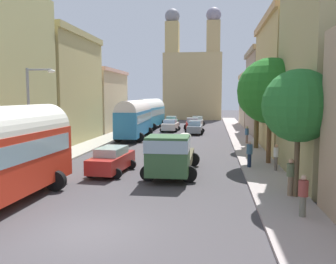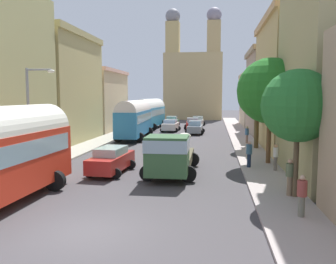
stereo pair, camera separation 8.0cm
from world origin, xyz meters
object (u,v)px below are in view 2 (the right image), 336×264
at_px(pedestrian_1, 290,176).
at_px(pedestrian_4, 247,134).
at_px(pedestrian_3, 276,156).
at_px(parked_bus_1, 134,117).
at_px(car_5, 172,122).
at_px(cargo_truck_0, 170,154).
at_px(car_1, 192,124).
at_px(parked_bus_2, 150,112).
at_px(car_2, 198,121).
at_px(car_4, 171,125).
at_px(streetlamp_near, 32,112).
at_px(car_3, 111,160).
at_px(car_0, 195,127).
at_px(pedestrian_2, 249,153).
at_px(pedestrian_0, 302,195).

bearing_deg(pedestrian_1, pedestrian_4, 90.98).
height_order(pedestrian_3, pedestrian_4, pedestrian_4).
height_order(parked_bus_1, car_5, parked_bus_1).
relative_size(cargo_truck_0, car_1, 1.76).
distance_m(parked_bus_1, parked_bus_2, 11.88).
bearing_deg(cargo_truck_0, car_2, 90.17).
bearing_deg(car_4, streetlamp_near, -100.32).
xyz_separation_m(car_1, car_4, (-2.68, -3.25, -0.00)).
distance_m(car_3, pedestrian_1, 10.42).
height_order(car_0, car_3, car_0).
bearing_deg(car_1, pedestrian_1, -78.85).
bearing_deg(pedestrian_2, parked_bus_1, 126.43).
relative_size(car_4, pedestrian_4, 2.32).
distance_m(parked_bus_2, pedestrian_3, 30.29).
xyz_separation_m(parked_bus_1, parked_bus_2, (-0.46, 11.87, 0.01)).
height_order(car_2, pedestrian_3, pedestrian_3).
relative_size(cargo_truck_0, pedestrian_1, 3.97).
relative_size(car_5, pedestrian_4, 2.05).
relative_size(car_1, pedestrian_0, 2.41).
height_order(car_2, car_5, car_5).
relative_size(car_3, pedestrian_3, 2.51).
distance_m(parked_bus_1, pedestrian_0, 26.68).
distance_m(cargo_truck_0, pedestrian_1, 7.03).
distance_m(car_5, pedestrian_1, 37.53).
distance_m(car_0, pedestrian_0, 29.98).
height_order(pedestrian_1, pedestrian_2, pedestrian_1).
bearing_deg(car_2, car_5, -136.35).
xyz_separation_m(car_4, pedestrian_3, (9.41, -23.94, 0.22)).
bearing_deg(cargo_truck_0, car_1, 91.00).
xyz_separation_m(car_2, pedestrian_3, (6.33, -34.33, 0.29)).
xyz_separation_m(cargo_truck_0, pedestrian_3, (6.22, 1.72, -0.30)).
relative_size(parked_bus_1, parked_bus_2, 0.97).
height_order(car_0, streetlamp_near, streetlamp_near).
xyz_separation_m(pedestrian_0, streetlamp_near, (-13.80, 5.78, 2.78)).
bearing_deg(cargo_truck_0, pedestrian_0, -48.60).
relative_size(parked_bus_1, pedestrian_3, 5.48).
bearing_deg(pedestrian_1, cargo_truck_0, 147.64).
height_order(parked_bus_2, pedestrian_0, parked_bus_2).
bearing_deg(car_0, cargo_truck_0, -90.48).
bearing_deg(pedestrian_4, parked_bus_1, 164.69).
height_order(car_2, pedestrian_2, pedestrian_2).
height_order(car_0, car_5, car_0).
xyz_separation_m(car_1, pedestrian_4, (6.13, -14.84, 0.21)).
relative_size(parked_bus_2, car_4, 2.43).
bearing_deg(pedestrian_0, cargo_truck_0, 131.40).
relative_size(pedestrian_3, streetlamp_near, 0.28).
relative_size(parked_bus_2, streetlamp_near, 1.60).
height_order(car_4, pedestrian_1, pedestrian_1).
xyz_separation_m(car_2, pedestrian_0, (5.90, -42.62, 0.25)).
height_order(parked_bus_1, car_1, parked_bus_1).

